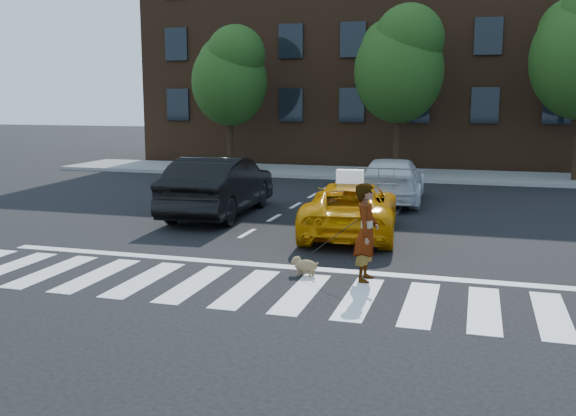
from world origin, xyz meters
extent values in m
plane|color=black|center=(0.00, 0.00, 0.00)|extent=(120.00, 120.00, 0.00)
cube|color=silver|center=(0.00, 0.00, 0.01)|extent=(13.00, 2.40, 0.01)
cube|color=silver|center=(0.00, 1.60, 0.01)|extent=(12.00, 0.30, 0.01)
cube|color=slate|center=(0.00, 17.50, 0.07)|extent=(30.00, 4.00, 0.15)
cube|color=#462A19|center=(0.00, 25.00, 6.00)|extent=(26.00, 10.00, 12.00)
cylinder|color=black|center=(-7.00, 17.00, 1.62)|extent=(0.28, 0.28, 3.25)
ellipsoid|color=#183D10|center=(-7.00, 17.00, 4.03)|extent=(3.38, 3.38, 3.89)
sphere|color=#183D10|center=(-6.60, 16.80, 5.20)|extent=(2.60, 2.60, 2.60)
sphere|color=#183D10|center=(-7.35, 17.25, 4.88)|extent=(2.34, 2.34, 2.34)
cylinder|color=black|center=(0.50, 17.00, 1.77)|extent=(0.28, 0.28, 3.55)
ellipsoid|color=#183D10|center=(0.50, 17.00, 4.40)|extent=(3.69, 3.69, 4.25)
sphere|color=#183D10|center=(0.90, 16.80, 5.68)|extent=(2.84, 2.84, 2.84)
sphere|color=#183D10|center=(0.15, 17.25, 5.32)|extent=(2.56, 2.56, 2.56)
sphere|color=#183D10|center=(7.15, 17.25, 5.78)|extent=(2.77, 2.77, 2.77)
imported|color=orange|center=(0.87, 5.11, 0.65)|extent=(2.64, 4.85, 1.29)
imported|color=black|center=(-3.23, 6.58, 0.85)|extent=(2.07, 5.25, 1.70)
imported|color=silver|center=(1.18, 10.37, 0.71)|extent=(2.24, 4.98, 1.42)
imported|color=#999999|center=(1.92, 1.10, 0.90)|extent=(0.45, 0.67, 1.80)
ellipsoid|color=olive|center=(0.79, 1.10, 0.19)|extent=(0.49, 0.36, 0.24)
sphere|color=olive|center=(0.58, 1.17, 0.26)|extent=(0.23, 0.23, 0.18)
sphere|color=olive|center=(0.51, 1.19, 0.22)|extent=(0.11, 0.11, 0.09)
cylinder|color=olive|center=(0.99, 1.03, 0.26)|extent=(0.13, 0.08, 0.11)
sphere|color=olive|center=(0.60, 1.22, 0.31)|extent=(0.08, 0.08, 0.06)
sphere|color=olive|center=(0.57, 1.11, 0.31)|extent=(0.08, 0.08, 0.06)
cylinder|color=olive|center=(0.65, 1.09, 0.06)|extent=(0.06, 0.06, 0.12)
cylinder|color=olive|center=(0.68, 1.19, 0.06)|extent=(0.06, 0.06, 0.12)
cylinder|color=olive|center=(0.89, 1.01, 0.06)|extent=(0.06, 0.06, 0.12)
cylinder|color=olive|center=(0.93, 1.11, 0.06)|extent=(0.06, 0.06, 0.12)
cube|color=white|center=(0.87, 4.91, 1.45)|extent=(0.68, 0.35, 0.32)
camera|label=1|loc=(3.78, -10.20, 3.29)|focal=40.00mm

